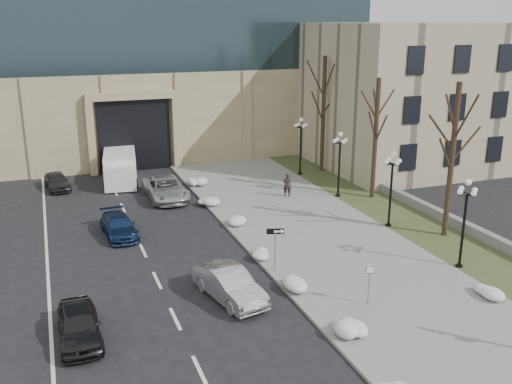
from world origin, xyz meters
TOP-DOWN VIEW (x-y plane):
  - ground at (0.00, 0.00)m, footprint 160.00×160.00m
  - sidewalk at (3.50, 14.00)m, footprint 9.00×40.00m
  - curb at (-1.00, 14.00)m, footprint 0.30×40.00m
  - grass_strip at (10.00, 14.00)m, footprint 4.00×40.00m
  - stone_wall at (12.00, 16.00)m, footprint 0.50×30.00m
  - classical_building at (22.00, 27.98)m, footprint 22.00×18.12m
  - car_a at (-10.42, 5.66)m, footprint 1.67×4.04m
  - car_b at (-3.77, 6.89)m, footprint 2.52×4.71m
  - car_c at (-7.41, 16.78)m, footprint 2.03×4.32m
  - car_d at (-3.31, 22.98)m, footprint 2.63×5.53m
  - car_e at (-10.47, 28.21)m, footprint 2.04×3.95m
  - pedestrian at (4.83, 20.18)m, footprint 0.71×0.58m
  - box_truck at (-5.70, 28.87)m, footprint 3.26×7.18m
  - one_way_sign at (-0.66, 8.65)m, footprint 0.88×0.42m
  - keep_sign at (1.75, 4.06)m, footprint 0.43×0.15m
  - snow_clump_b at (-0.38, 2.23)m, footprint 1.10×1.60m
  - snow_clump_c at (-0.88, 6.91)m, footprint 1.10×1.60m
  - snow_clump_d at (-0.58, 10.91)m, footprint 1.10×1.60m
  - snow_clump_e at (-0.60, 16.07)m, footprint 1.10×1.60m
  - snow_clump_f at (-0.88, 20.59)m, footprint 1.10×1.60m
  - snow_clump_g at (-0.45, 25.09)m, footprint 1.10×1.60m
  - snow_clump_h at (7.39, 2.66)m, footprint 1.10×1.60m
  - lamppost_a at (8.30, 6.00)m, footprint 1.18×1.18m
  - lamppost_b at (8.30, 12.50)m, footprint 1.18×1.18m
  - lamppost_c at (8.30, 19.00)m, footprint 1.18×1.18m
  - lamppost_d at (8.30, 25.50)m, footprint 1.18×1.18m
  - tree_near at (10.50, 10.00)m, footprint 3.20×3.20m
  - tree_mid at (10.50, 18.00)m, footprint 3.20×3.20m
  - tree_far at (10.50, 26.00)m, footprint 3.20×3.20m

SIDE VIEW (x-z plane):
  - ground at x=0.00m, z-range 0.00..0.00m
  - grass_strip at x=10.00m, z-range 0.00..0.10m
  - sidewalk at x=3.50m, z-range 0.00..0.12m
  - curb at x=-1.00m, z-range 0.00..0.14m
  - snow_clump_b at x=-0.38m, z-range 0.12..0.48m
  - snow_clump_c at x=-0.88m, z-range 0.12..0.48m
  - snow_clump_d at x=-0.58m, z-range 0.12..0.48m
  - snow_clump_e at x=-0.60m, z-range 0.12..0.48m
  - snow_clump_f at x=-0.88m, z-range 0.12..0.48m
  - snow_clump_g at x=-0.45m, z-range 0.12..0.48m
  - snow_clump_h at x=7.39m, z-range 0.12..0.48m
  - stone_wall at x=12.00m, z-range 0.00..0.70m
  - car_c at x=-7.41m, z-range 0.00..1.22m
  - car_e at x=-10.47m, z-range 0.00..1.28m
  - car_a at x=-10.42m, z-range 0.00..1.37m
  - car_b at x=-3.77m, z-range 0.00..1.47m
  - car_d at x=-3.31m, z-range 0.00..1.52m
  - pedestrian at x=4.83m, z-range 0.12..1.79m
  - box_truck at x=-5.70m, z-range -0.03..2.17m
  - keep_sign at x=1.75m, z-range 0.48..2.50m
  - one_way_sign at x=-0.66m, z-range 0.79..3.20m
  - lamppost_a at x=8.30m, z-range 0.69..5.45m
  - lamppost_b at x=8.30m, z-range 0.69..5.45m
  - lamppost_c at x=8.30m, z-range 0.69..5.45m
  - lamppost_d at x=8.30m, z-range 0.69..5.45m
  - tree_mid at x=10.50m, z-range 1.25..9.75m
  - tree_near at x=10.50m, z-range 1.33..10.33m
  - classical_building at x=22.00m, z-range 0.00..12.00m
  - tree_far at x=10.50m, z-range 1.40..10.90m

